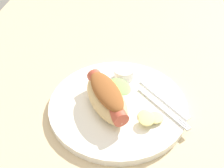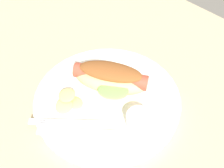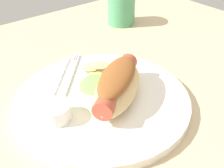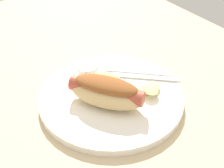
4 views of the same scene
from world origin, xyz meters
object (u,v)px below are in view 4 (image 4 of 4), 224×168
object	(u,v)px
hot_dog	(106,91)
fork	(145,77)
knife	(139,72)
sauce_ramekin	(87,70)
plate	(111,98)
chips_pile	(149,89)

from	to	relation	value
hot_dog	fork	world-z (taller)	hot_dog
fork	knife	xyz separation A→B (cm)	(2.18, -0.33, -0.02)
fork	hot_dog	bearing A→B (deg)	-127.43
sauce_ramekin	plate	bearing A→B (deg)	-177.94
plate	hot_dog	distance (cm)	4.60
hot_dog	chips_pile	size ratio (longest dim) A/B	2.60
fork	chips_pile	distance (cm)	4.83
plate	chips_pile	size ratio (longest dim) A/B	4.74
hot_dog	plate	bearing A→B (deg)	89.30
hot_dog	fork	bearing A→B (deg)	65.64
plate	sauce_ramekin	distance (cm)	9.17
plate	chips_pile	world-z (taller)	chips_pile
sauce_ramekin	knife	bearing A→B (deg)	-122.23
hot_dog	chips_pile	world-z (taller)	hot_dog
chips_pile	plate	bearing A→B (deg)	61.91
knife	hot_dog	bearing A→B (deg)	-117.51
hot_dog	knife	distance (cm)	12.89
sauce_ramekin	chips_pile	size ratio (longest dim) A/B	0.75
fork	knife	distance (cm)	2.20
fork	chips_pile	world-z (taller)	chips_pile
plate	knife	size ratio (longest dim) A/B	2.01
plate	sauce_ramekin	world-z (taller)	sauce_ramekin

